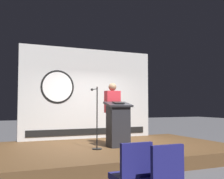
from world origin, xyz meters
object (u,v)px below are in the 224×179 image
Objects in this scene: microphone_stand at (96,127)px; audience_chair_left at (132,172)px; podium at (118,125)px; audience_chair_right at (162,176)px; speaker_person at (112,113)px.

microphone_stand reaches higher than audience_chair_left.
audience_chair_left is at bearing -111.60° from podium.
podium is 0.64m from microphone_stand.
audience_chair_right is at bearing -96.68° from microphone_stand.
microphone_stand is at bearing -139.70° from speaker_person.
podium is 0.69× the size of speaker_person.
audience_chair_left is at bearing -101.69° from microphone_stand.
speaker_person is (0.05, 0.48, 0.29)m from podium.
podium reaches higher than audience_chair_right.
podium is at bearing 8.73° from microphone_stand.
audience_chair_left is 0.40m from audience_chair_right.
microphone_stand is 1.71× the size of audience_chair_right.
audience_chair_left is (-1.29, -3.25, -0.38)m from podium.
microphone_stand is at bearing 83.32° from audience_chair_right.
microphone_stand is (-0.68, -0.58, -0.32)m from speaker_person.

